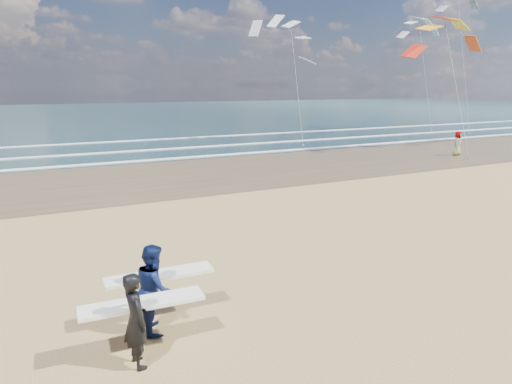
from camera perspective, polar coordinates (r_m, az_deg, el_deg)
wet_sand_strip at (r=33.24m, az=15.46°, el=4.47°), size 220.00×12.00×0.01m
ocean at (r=81.62m, az=-10.86°, el=9.65°), size 220.00×100.00×0.02m
foam_breakers at (r=41.23m, az=6.09°, el=6.55°), size 220.00×11.70×0.05m
surfer_near at (r=8.44m, az=-14.68°, el=-14.92°), size 2.22×1.01×1.73m
surfer_far at (r=9.44m, az=-12.52°, el=-11.50°), size 2.22×1.13×1.79m
beachgoer_0 at (r=34.75m, az=23.88°, el=5.57°), size 0.98×0.85×1.68m
kite_0 at (r=35.19m, az=23.30°, el=14.61°), size 6.86×4.85×10.65m
kite_1 at (r=39.55m, az=4.88°, el=15.60°), size 6.68×4.83×11.10m
kite_2 at (r=52.23m, az=24.42°, el=15.80°), size 5.50×4.70×15.23m
kite_5 at (r=53.53m, az=20.26°, el=14.77°), size 5.51×4.71×12.89m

